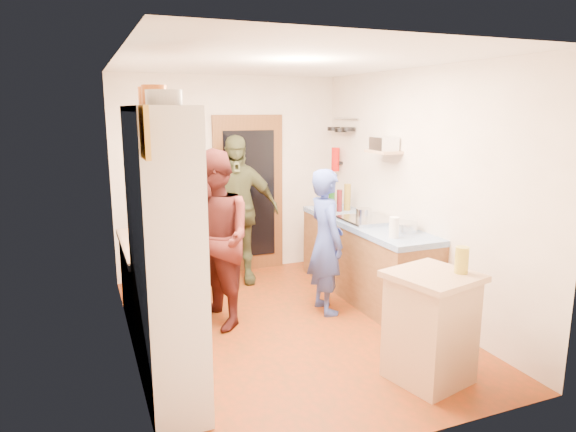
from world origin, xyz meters
TOP-DOWN VIEW (x-y plane):
  - floor at (0.00, 0.00)m, footprint 3.00×4.00m
  - ceiling at (0.00, 0.00)m, footprint 3.00×4.00m
  - wall_back at (0.00, 2.01)m, footprint 3.00×0.02m
  - wall_front at (0.00, -2.01)m, footprint 3.00×0.02m
  - wall_left at (-1.51, 0.00)m, footprint 0.02×4.00m
  - wall_right at (1.51, 0.00)m, footprint 0.02×4.00m
  - door_frame at (0.25, 1.97)m, footprint 0.95×0.06m
  - door_glass at (0.25, 1.94)m, footprint 0.70×0.02m
  - hutch_body at (-1.30, -0.80)m, footprint 0.40×1.20m
  - hutch_top_shelf at (-1.30, -0.80)m, footprint 0.40×1.14m
  - plate_stack at (-1.30, -1.14)m, footprint 0.23×0.23m
  - orange_pot_a at (-1.30, -0.72)m, footprint 0.18×0.18m
  - orange_pot_b at (-1.30, -0.42)m, footprint 0.16×0.16m
  - left_counter_base at (-1.20, 0.45)m, footprint 0.60×1.40m
  - left_counter_top at (-1.20, 0.45)m, footprint 0.64×1.44m
  - toaster at (-1.15, -0.03)m, footprint 0.25×0.19m
  - kettle at (-1.25, 0.37)m, footprint 0.16×0.16m
  - orange_bowl at (-1.12, 0.57)m, footprint 0.22×0.22m
  - chopping_board at (-1.18, 1.00)m, footprint 0.34×0.28m
  - right_counter_base at (1.20, 0.50)m, footprint 0.60×2.20m
  - right_counter_top at (1.20, 0.50)m, footprint 0.62×2.22m
  - hob at (1.20, 0.48)m, footprint 0.55×0.58m
  - pot_on_hob at (1.15, 0.47)m, footprint 0.18×0.18m
  - bottle_a at (1.05, 1.09)m, footprint 0.10×0.10m
  - bottle_b at (1.18, 1.13)m, footprint 0.08×0.08m
  - bottle_c at (1.31, 1.16)m, footprint 0.10×0.10m
  - paper_towel at (1.05, -0.29)m, footprint 0.10×0.10m
  - mixing_bowl at (1.30, -0.12)m, footprint 0.34×0.34m
  - island_base at (0.69, -1.40)m, footprint 0.66×0.66m
  - island_top at (0.69, -1.40)m, footprint 0.75×0.75m
  - cutting_board at (0.63, -1.36)m, footprint 0.41×0.35m
  - oil_jar at (0.89, -1.47)m, footprint 0.13×0.13m
  - pan_rail at (1.46, 1.52)m, footprint 0.02×0.65m
  - pan_hang_a at (1.40, 1.35)m, footprint 0.18×0.18m
  - pan_hang_b at (1.40, 1.55)m, footprint 0.16×0.16m
  - pan_hang_c at (1.40, 1.75)m, footprint 0.17×0.17m
  - wall_shelf at (1.37, 0.45)m, footprint 0.26×0.42m
  - radio at (1.37, 0.45)m, footprint 0.23×0.31m
  - ext_bracket at (1.47, 1.70)m, footprint 0.06×0.10m
  - fire_extinguisher at (1.41, 1.70)m, footprint 0.11×0.11m
  - picture_frame at (-1.48, -1.55)m, footprint 0.03×0.25m
  - person_hob at (0.58, 0.21)m, footprint 0.39×0.58m
  - person_left at (-0.63, 0.36)m, footprint 0.86×1.00m
  - person_back at (-0.06, 1.53)m, footprint 1.16×0.64m

SIDE VIEW (x-z plane):
  - floor at x=0.00m, z-range -0.02..0.00m
  - right_counter_base at x=1.20m, z-range 0.00..0.84m
  - left_counter_base at x=-1.20m, z-range 0.00..0.85m
  - island_base at x=0.69m, z-range 0.00..0.86m
  - person_hob at x=0.58m, z-range 0.00..1.57m
  - right_counter_top at x=1.20m, z-range 0.84..0.90m
  - left_counter_top at x=-1.20m, z-range 0.85..0.90m
  - island_top at x=0.69m, z-range 0.86..0.91m
  - cutting_board at x=0.63m, z-range 0.89..0.91m
  - person_left at x=-0.63m, z-range 0.00..1.80m
  - chopping_board at x=-1.18m, z-range 0.90..0.92m
  - hob at x=1.20m, z-range 0.90..0.94m
  - person_back at x=-0.06m, z-range 0.00..1.87m
  - orange_bowl at x=-1.12m, z-range 0.90..1.00m
  - mixing_bowl at x=1.30m, z-range 0.90..1.01m
  - kettle at x=-1.25m, z-range 0.90..1.08m
  - toaster at x=-1.15m, z-range 0.90..1.08m
  - pot_on_hob at x=1.15m, z-range 0.94..1.06m
  - paper_towel at x=1.05m, z-range 0.90..1.11m
  - oil_jar at x=0.89m, z-range 0.91..1.12m
  - bottle_b at x=1.18m, z-range 0.90..1.18m
  - door_frame at x=0.25m, z-range 0.00..2.10m
  - door_glass at x=0.25m, z-range 0.20..1.90m
  - bottle_a at x=1.05m, z-range 0.90..1.21m
  - bottle_c at x=1.31m, z-range 0.90..1.24m
  - hutch_body at x=-1.30m, z-range 0.00..2.20m
  - wall_back at x=0.00m, z-range 0.00..2.60m
  - wall_front at x=0.00m, z-range 0.00..2.60m
  - wall_left at x=-1.51m, z-range 0.00..2.60m
  - wall_right at x=1.51m, z-range 0.00..2.60m
  - ext_bracket at x=1.47m, z-range 1.43..1.47m
  - fire_extinguisher at x=1.41m, z-range 1.34..1.66m
  - wall_shelf at x=1.37m, z-range 1.69..1.71m
  - radio at x=1.37m, z-range 1.72..1.86m
  - pan_hang_b at x=1.40m, z-range 1.88..1.92m
  - pan_hang_c at x=1.40m, z-range 1.89..1.93m
  - pan_hang_a at x=1.40m, z-range 1.90..1.94m
  - pan_rail at x=1.46m, z-range 2.04..2.06m
  - picture_frame at x=-1.48m, z-range 1.90..2.20m
  - hutch_top_shelf at x=-1.30m, z-range 2.16..2.20m
  - plate_stack at x=-1.30m, z-range 2.20..2.30m
  - orange_pot_b at x=-1.30m, z-range 2.20..2.34m
  - orange_pot_a at x=-1.30m, z-range 2.20..2.34m
  - ceiling at x=0.00m, z-range 2.60..2.62m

